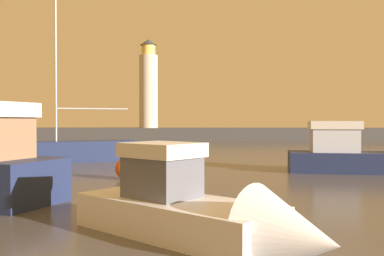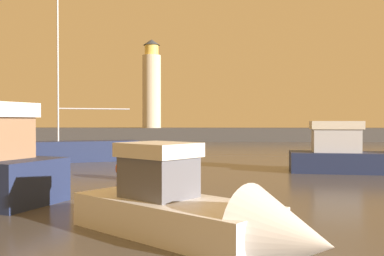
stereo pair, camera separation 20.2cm
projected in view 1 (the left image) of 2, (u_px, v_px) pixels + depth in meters
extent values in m
plane|color=#4C4742|center=(191.00, 159.00, 30.40)|extent=(220.00, 220.00, 0.00)
cube|color=#423F3D|center=(200.00, 134.00, 59.59)|extent=(76.06, 6.28, 1.76)
cylinder|color=beige|center=(148.00, 92.00, 59.78)|extent=(2.58, 2.58, 10.17)
cylinder|color=#F2CC59|center=(148.00, 50.00, 59.68)|extent=(1.94, 1.94, 1.42)
cone|color=#33383D|center=(148.00, 42.00, 59.66)|extent=(2.33, 2.33, 0.81)
cube|color=white|center=(176.00, 217.00, 10.31)|extent=(5.37, 4.83, 0.84)
cone|color=white|center=(294.00, 238.00, 8.28)|extent=(2.67, 2.69, 1.97)
cube|color=#595960|center=(162.00, 177.00, 10.59)|extent=(2.10, 2.06, 1.00)
cube|color=silver|center=(162.00, 150.00, 10.58)|extent=(2.31, 2.26, 0.35)
cube|color=#1E284C|center=(346.00, 162.00, 22.83)|extent=(6.18, 3.01, 1.07)
cube|color=silver|center=(335.00, 141.00, 22.90)|extent=(2.56, 1.67, 1.24)
cube|color=silver|center=(335.00, 125.00, 22.89)|extent=(2.82, 1.84, 0.43)
cube|color=#1E284C|center=(70.00, 151.00, 28.63)|extent=(8.83, 5.16, 1.38)
cylinder|color=#B7B7BC|center=(56.00, 50.00, 28.21)|extent=(0.12, 0.12, 12.16)
cylinder|color=#B7B7BC|center=(93.00, 109.00, 29.12)|extent=(4.48, 1.94, 0.09)
sphere|color=#EA5919|center=(126.00, 168.00, 19.96)|extent=(1.03, 1.03, 1.03)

